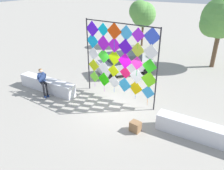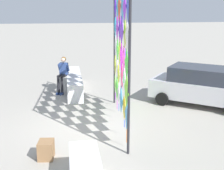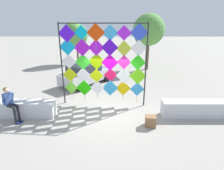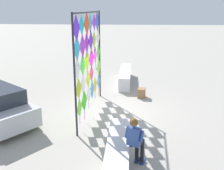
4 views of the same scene
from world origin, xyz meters
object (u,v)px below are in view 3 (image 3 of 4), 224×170
cardboard_box_large (151,121)px  tree_broadleaf (149,31)px  tree_palm_like (76,34)px  kite_display_rack (104,60)px  seated_vendor (11,102)px  parked_car (86,74)px

cardboard_box_large → tree_broadleaf: (1.67, 10.42, 3.33)m
cardboard_box_large → tree_palm_like: (-5.62, 13.13, 2.91)m
kite_display_rack → seated_vendor: 4.66m
seated_vendor → tree_palm_like: 12.91m
kite_display_rack → seated_vendor: (-4.00, -1.87, -1.50)m
kite_display_rack → parked_car: size_ratio=1.09×
kite_display_rack → tree_palm_like: (-3.52, 10.84, 0.69)m
seated_vendor → tree_palm_like: bearing=87.9°
kite_display_rack → tree_broadleaf: tree_broadleaf is taller
tree_palm_like → parked_car: bearing=-74.4°
cardboard_box_large → tree_palm_like: bearing=113.2°
tree_palm_like → tree_broadleaf: tree_broadleaf is taller
parked_car → tree_broadleaf: tree_broadleaf is taller
seated_vendor → cardboard_box_large: (6.09, -0.41, -0.72)m
tree_broadleaf → cardboard_box_large: bearing=-99.1°
parked_car → cardboard_box_large: bearing=-58.3°
tree_palm_like → kite_display_rack: bearing=-72.0°
seated_vendor → cardboard_box_large: bearing=-3.8°
seated_vendor → tree_palm_like: size_ratio=0.36×
seated_vendor → parked_car: (2.53, 5.37, -0.19)m
kite_display_rack → tree_palm_like: tree_palm_like is taller
seated_vendor → parked_car: bearing=64.8°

